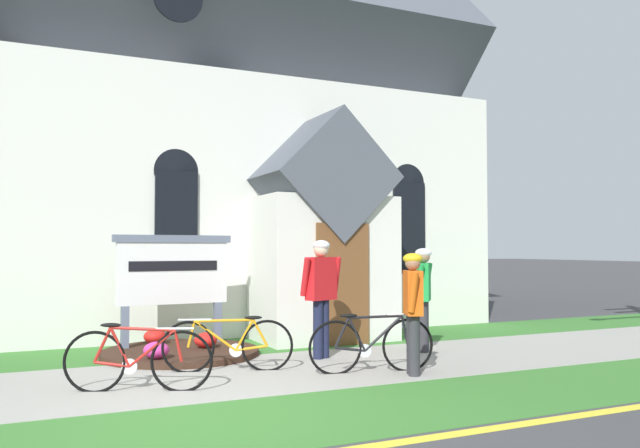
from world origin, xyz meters
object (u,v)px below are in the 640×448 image
bicycle_yellow (372,344)px  cyclist_in_blue_jersey (413,304)px  church_sign (173,274)px  bicycle_silver (138,359)px  cyclist_in_red_jersey (321,288)px  cyclist_in_green_jersey (424,291)px  roadside_conifer (344,148)px  bicycle_green (229,344)px

bicycle_yellow → cyclist_in_blue_jersey: (0.40, -0.40, 0.55)m
church_sign → cyclist_in_blue_jersey: bearing=-54.4°
bicycle_silver → cyclist_in_red_jersey: (2.88, 1.11, 0.69)m
cyclist_in_green_jersey → roadside_conifer: size_ratio=0.22×
bicycle_yellow → roadside_conifer: bearing=64.9°
bicycle_silver → cyclist_in_red_jersey: cyclist_in_red_jersey is taller
bicycle_yellow → cyclist_in_blue_jersey: 0.79m
church_sign → cyclist_in_green_jersey: size_ratio=1.17×
bicycle_silver → cyclist_in_blue_jersey: 3.52m
bicycle_yellow → bicycle_green: 1.93m
cyclist_in_blue_jersey → roadside_conifer: size_ratio=0.21×
cyclist_in_red_jersey → cyclist_in_green_jersey: bearing=-4.3°
bicycle_green → roadside_conifer: bearing=54.8°
cyclist_in_red_jersey → roadside_conifer: 10.51m
cyclist_in_green_jersey → cyclist_in_red_jersey: bearing=175.7°
bicycle_yellow → bicycle_green: bicycle_yellow is taller
bicycle_yellow → cyclist_in_green_jersey: size_ratio=1.03×
cyclist_in_green_jersey → bicycle_yellow: bearing=-145.0°
bicycle_yellow → cyclist_in_red_jersey: bearing=97.4°
bicycle_green → church_sign: bearing=98.3°
roadside_conifer → cyclist_in_green_jersey: bearing=-109.1°
church_sign → cyclist_in_blue_jersey: (2.42, -3.38, -0.31)m
bicycle_yellow → roadside_conifer: size_ratio=0.23×
cyclist_in_green_jersey → roadside_conifer: roadside_conifer is taller
cyclist_in_blue_jersey → roadside_conifer: roadside_conifer is taller
bicycle_yellow → cyclist_in_red_jersey: 1.44m
bicycle_green → cyclist_in_blue_jersey: bearing=-31.1°
bicycle_green → cyclist_in_blue_jersey: size_ratio=1.06×
bicycle_silver → bicycle_yellow: bearing=-2.6°
church_sign → bicycle_yellow: 3.70m
bicycle_silver → church_sign: bearing=70.4°
church_sign → cyclist_in_blue_jersey: church_sign is taller
bicycle_yellow → roadside_conifer: 11.73m
church_sign → roadside_conifer: roadside_conifer is taller
cyclist_in_green_jersey → cyclist_in_blue_jersey: bearing=-128.2°
bicycle_silver → cyclist_in_green_jersey: 4.77m
cyclist_in_green_jersey → cyclist_in_red_jersey: 1.76m
church_sign → roadside_conifer: 10.19m
cyclist_in_green_jersey → bicycle_green: bearing=-175.8°
bicycle_silver → cyclist_in_green_jersey: bearing=11.9°
bicycle_yellow → roadside_conifer: roadside_conifer is taller
church_sign → cyclist_in_blue_jersey: 4.17m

